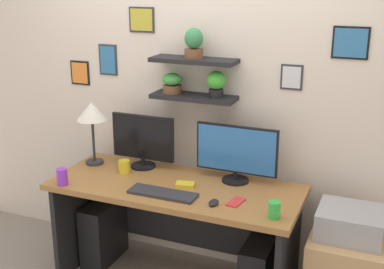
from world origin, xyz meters
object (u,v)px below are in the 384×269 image
(cell_phone, at_px, (236,202))
(computer_tower_left, at_px, (104,231))
(monitor_left, at_px, (143,141))
(printer, at_px, (350,223))
(computer_mouse, at_px, (214,203))
(desk, at_px, (179,210))
(water_cup, at_px, (62,177))
(desk_lamp, at_px, (92,114))
(keyboard, at_px, (163,193))
(pen_cup, at_px, (274,210))
(coffee_mug, at_px, (124,166))
(monitor_right, at_px, (236,153))
(scissors_tray, at_px, (185,185))

(cell_phone, bearing_deg, computer_tower_left, 179.70)
(monitor_left, relative_size, printer, 1.25)
(computer_mouse, xyz_separation_m, printer, (0.77, 0.27, -0.11))
(desk, bearing_deg, water_cup, -153.84)
(desk, xyz_separation_m, desk_lamp, (-0.71, 0.08, 0.58))
(keyboard, distance_m, pen_cup, 0.72)
(monitor_left, distance_m, keyboard, 0.55)
(desk, distance_m, cell_phone, 0.53)
(coffee_mug, xyz_separation_m, computer_tower_left, (-0.21, 0.02, -0.56))
(desk_lamp, relative_size, computer_tower_left, 0.99)
(keyboard, relative_size, computer_tower_left, 0.95)
(monitor_right, bearing_deg, desk_lamp, -175.59)
(scissors_tray, bearing_deg, computer_tower_left, 173.09)
(desk, distance_m, keyboard, 0.32)
(monitor_left, distance_m, computer_tower_left, 0.78)
(keyboard, distance_m, coffee_mug, 0.48)
(monitor_left, height_order, monitor_right, monitor_right)
(desk, height_order, keyboard, keyboard)
(computer_mouse, bearing_deg, pen_cup, -4.35)
(water_cup, bearing_deg, desk, 26.16)
(desk, relative_size, desk_lamp, 3.60)
(desk, height_order, coffee_mug, coffee_mug)
(computer_mouse, xyz_separation_m, scissors_tray, (-0.27, 0.19, -0.00))
(desk_lamp, height_order, scissors_tray, desk_lamp)
(cell_phone, bearing_deg, desk_lamp, 177.95)
(cell_phone, distance_m, pen_cup, 0.29)
(keyboard, distance_m, printer, 1.15)
(cell_phone, bearing_deg, coffee_mug, 178.73)
(coffee_mug, bearing_deg, keyboard, -29.97)
(computer_mouse, bearing_deg, cell_phone, 34.59)
(pen_cup, bearing_deg, monitor_right, 130.29)
(monitor_right, height_order, water_cup, monitor_right)
(coffee_mug, bearing_deg, desk, -0.87)
(desk, distance_m, monitor_left, 0.56)
(desk_lamp, distance_m, cell_phone, 1.25)
(desk, relative_size, pen_cup, 16.62)
(desk_lamp, relative_size, water_cup, 4.19)
(monitor_right, height_order, keyboard, monitor_right)
(computer_mouse, bearing_deg, keyboard, 177.79)
(desk_lamp, xyz_separation_m, computer_tower_left, (0.08, -0.05, -0.89))
(computer_mouse, height_order, scissors_tray, computer_mouse)
(computer_mouse, distance_m, desk_lamp, 1.16)
(desk, xyz_separation_m, computer_mouse, (0.34, -0.24, 0.22))
(pen_cup, bearing_deg, scissors_tray, 161.39)
(keyboard, bearing_deg, cell_phone, 8.14)
(desk, xyz_separation_m, monitor_right, (0.35, 0.16, 0.41))
(cell_phone, bearing_deg, monitor_left, 167.70)
(desk_lamp, bearing_deg, pen_cup, -13.91)
(monitor_left, relative_size, computer_tower_left, 1.02)
(desk, bearing_deg, desk_lamp, 173.54)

